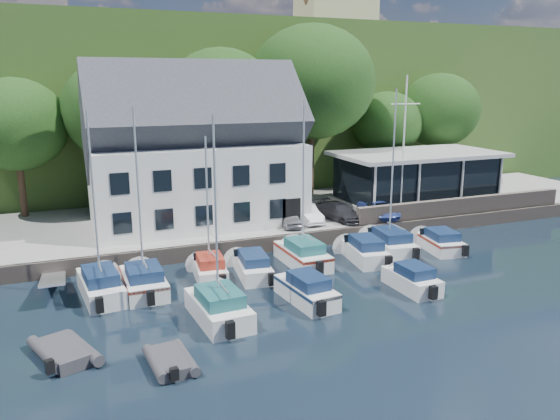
{
  "coord_description": "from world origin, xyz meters",
  "views": [
    {
      "loc": [
        -15.52,
        -20.28,
        10.76
      ],
      "look_at": [
        -3.74,
        9.0,
        3.2
      ],
      "focal_mm": 35.0,
      "sensor_mm": 36.0,
      "label": 1
    }
  ],
  "objects_px": {
    "boat_r1_3": "(252,263)",
    "boat_r1_5": "(364,248)",
    "boat_r1_1": "(139,208)",
    "boat_r1_4": "(303,187)",
    "boat_r1_7": "(440,240)",
    "dinghy_1": "(170,359)",
    "boat_r2_1": "(216,219)",
    "dinghy_0": "(64,350)",
    "boat_r2_3": "(412,277)",
    "harbor_building": "(195,160)",
    "boat_r1_2": "(207,204)",
    "boat_r2_2": "(306,287)",
    "club_pavilion": "(416,177)",
    "car_silver": "(289,218)",
    "flagpole": "(404,146)",
    "car_white": "(306,213)",
    "boat_r1_0": "(94,207)",
    "car_dgrey": "(339,211)",
    "car_blue": "(379,209)",
    "boat_r1_6": "(392,179)"
  },
  "relations": [
    {
      "from": "boat_r1_3",
      "to": "boat_r1_5",
      "type": "height_order",
      "value": "boat_r1_5"
    },
    {
      "from": "boat_r1_1",
      "to": "boat_r1_4",
      "type": "height_order",
      "value": "boat_r1_4"
    },
    {
      "from": "boat_r1_7",
      "to": "dinghy_1",
      "type": "height_order",
      "value": "boat_r1_7"
    },
    {
      "from": "boat_r1_5",
      "to": "boat_r2_1",
      "type": "xyz_separation_m",
      "value": [
        -10.54,
        -4.94,
        4.02
      ]
    },
    {
      "from": "boat_r2_1",
      "to": "dinghy_0",
      "type": "distance_m",
      "value": 8.03
    },
    {
      "from": "boat_r1_1",
      "to": "boat_r2_3",
      "type": "distance_m",
      "value": 14.48
    },
    {
      "from": "harbor_building",
      "to": "boat_r1_1",
      "type": "bearing_deg",
      "value": -118.52
    },
    {
      "from": "boat_r1_2",
      "to": "boat_r1_4",
      "type": "height_order",
      "value": "boat_r1_4"
    },
    {
      "from": "boat_r1_7",
      "to": "boat_r2_2",
      "type": "relative_size",
      "value": 0.95
    },
    {
      "from": "boat_r1_4",
      "to": "boat_r2_1",
      "type": "height_order",
      "value": "boat_r2_1"
    },
    {
      "from": "club_pavilion",
      "to": "car_silver",
      "type": "height_order",
      "value": "club_pavilion"
    },
    {
      "from": "club_pavilion",
      "to": "boat_r1_2",
      "type": "relative_size",
      "value": 1.55
    },
    {
      "from": "flagpole",
      "to": "car_silver",
      "type": "bearing_deg",
      "value": 179.95
    },
    {
      "from": "car_white",
      "to": "boat_r2_1",
      "type": "bearing_deg",
      "value": -129.17
    },
    {
      "from": "flagpole",
      "to": "boat_r2_2",
      "type": "xyz_separation_m",
      "value": [
        -12.39,
        -10.26,
        -5.29
      ]
    },
    {
      "from": "car_silver",
      "to": "boat_r1_1",
      "type": "bearing_deg",
      "value": -142.41
    },
    {
      "from": "boat_r1_0",
      "to": "boat_r1_4",
      "type": "bearing_deg",
      "value": -1.91
    },
    {
      "from": "car_dgrey",
      "to": "boat_r1_7",
      "type": "relative_size",
      "value": 0.77
    },
    {
      "from": "car_white",
      "to": "boat_r1_5",
      "type": "xyz_separation_m",
      "value": [
        1.01,
        -6.28,
        -0.87
      ]
    },
    {
      "from": "harbor_building",
      "to": "boat_r1_7",
      "type": "distance_m",
      "value": 17.17
    },
    {
      "from": "boat_r1_2",
      "to": "club_pavilion",
      "type": "bearing_deg",
      "value": 29.32
    },
    {
      "from": "boat_r1_3",
      "to": "car_blue",
      "type": "bearing_deg",
      "value": 32.37
    },
    {
      "from": "boat_r1_0",
      "to": "boat_r1_7",
      "type": "height_order",
      "value": "boat_r1_0"
    },
    {
      "from": "car_dgrey",
      "to": "boat_r2_1",
      "type": "bearing_deg",
      "value": -150.18
    },
    {
      "from": "car_silver",
      "to": "car_dgrey",
      "type": "bearing_deg",
      "value": 11.63
    },
    {
      "from": "boat_r1_4",
      "to": "car_white",
      "type": "bearing_deg",
      "value": 62.45
    },
    {
      "from": "dinghy_0",
      "to": "boat_r1_5",
      "type": "bearing_deg",
      "value": -0.51
    },
    {
      "from": "boat_r2_1",
      "to": "dinghy_1",
      "type": "bearing_deg",
      "value": -133.88
    },
    {
      "from": "car_white",
      "to": "flagpole",
      "type": "height_order",
      "value": "flagpole"
    },
    {
      "from": "boat_r1_1",
      "to": "boat_r1_2",
      "type": "height_order",
      "value": "boat_r1_1"
    },
    {
      "from": "flagpole",
      "to": "boat_r2_3",
      "type": "relative_size",
      "value": 2.06
    },
    {
      "from": "boat_r1_2",
      "to": "boat_r1_3",
      "type": "distance_m",
      "value": 4.29
    },
    {
      "from": "car_dgrey",
      "to": "boat_r1_5",
      "type": "bearing_deg",
      "value": -116.0
    },
    {
      "from": "harbor_building",
      "to": "boat_r1_5",
      "type": "bearing_deg",
      "value": -48.9
    },
    {
      "from": "flagpole",
      "to": "dinghy_1",
      "type": "height_order",
      "value": "flagpole"
    },
    {
      "from": "harbor_building",
      "to": "car_blue",
      "type": "xyz_separation_m",
      "value": [
        12.55,
        -3.7,
        -3.72
      ]
    },
    {
      "from": "harbor_building",
      "to": "car_dgrey",
      "type": "xyz_separation_m",
      "value": [
        9.49,
        -3.28,
        -3.74
      ]
    },
    {
      "from": "car_dgrey",
      "to": "flagpole",
      "type": "bearing_deg",
      "value": -15.1
    },
    {
      "from": "boat_r1_0",
      "to": "dinghy_0",
      "type": "xyz_separation_m",
      "value": [
        -1.83,
        -6.1,
        -4.3
      ]
    },
    {
      "from": "club_pavilion",
      "to": "dinghy_1",
      "type": "relative_size",
      "value": 4.8
    },
    {
      "from": "boat_r1_5",
      "to": "boat_r1_4",
      "type": "bearing_deg",
      "value": 177.64
    },
    {
      "from": "boat_r1_4",
      "to": "car_blue",
      "type": "bearing_deg",
      "value": 29.26
    },
    {
      "from": "car_dgrey",
      "to": "boat_r1_7",
      "type": "distance_m",
      "value": 7.37
    },
    {
      "from": "boat_r2_2",
      "to": "boat_r1_1",
      "type": "bearing_deg",
      "value": 143.51
    },
    {
      "from": "boat_r1_6",
      "to": "boat_r1_1",
      "type": "bearing_deg",
      "value": -169.6
    },
    {
      "from": "harbor_building",
      "to": "boat_r1_5",
      "type": "relative_size",
      "value": 2.39
    },
    {
      "from": "boat_r1_0",
      "to": "boat_r2_3",
      "type": "distance_m",
      "value": 16.52
    },
    {
      "from": "car_dgrey",
      "to": "boat_r1_7",
      "type": "xyz_separation_m",
      "value": [
        4.16,
        -6.02,
        -0.92
      ]
    },
    {
      "from": "car_dgrey",
      "to": "boat_r2_1",
      "type": "distance_m",
      "value": 16.49
    },
    {
      "from": "car_blue",
      "to": "car_dgrey",
      "type": "bearing_deg",
      "value": 177.92
    }
  ]
}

